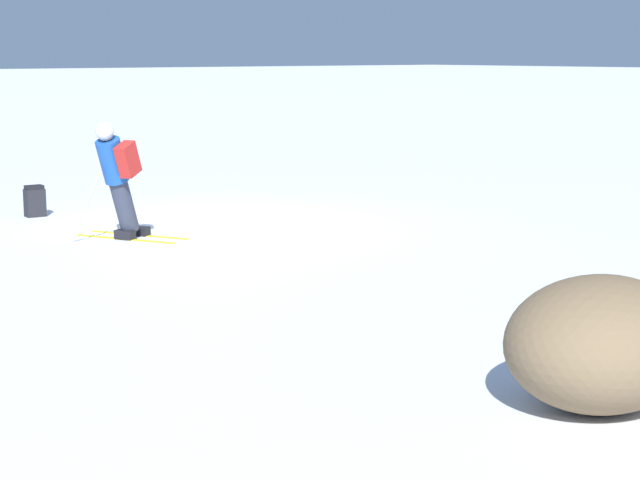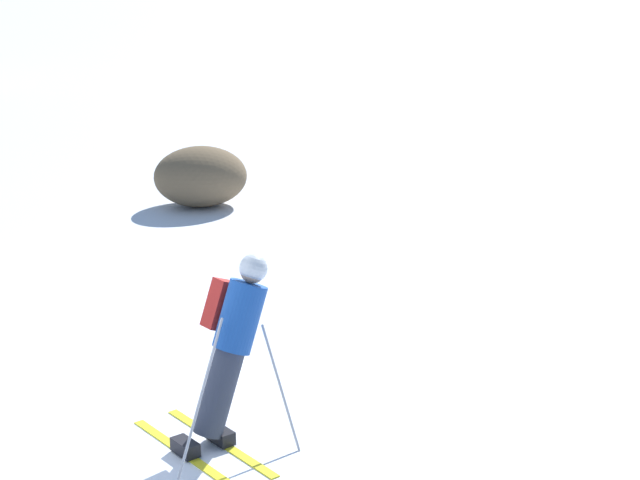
% 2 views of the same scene
% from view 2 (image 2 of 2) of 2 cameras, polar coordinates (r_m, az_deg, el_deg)
% --- Properties ---
extents(ground_plane, '(300.00, 300.00, 0.00)m').
position_cam_2_polar(ground_plane, '(9.50, -14.26, -11.47)').
color(ground_plane, white).
extents(skier, '(1.39, 1.66, 1.70)m').
position_cam_2_polar(skier, '(9.32, -4.75, -5.31)').
color(skier, yellow).
rests_on(skier, ground).
extents(exposed_boulder_0, '(1.52, 1.30, 0.99)m').
position_cam_2_polar(exposed_boulder_0, '(17.61, -6.39, 3.39)').
color(exposed_boulder_0, brown).
rests_on(exposed_boulder_0, ground).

